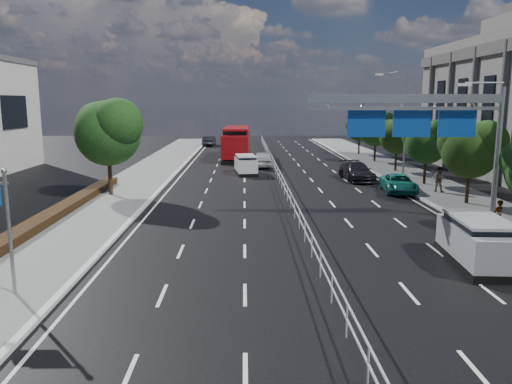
{
  "coord_description": "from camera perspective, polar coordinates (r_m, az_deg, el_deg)",
  "views": [
    {
      "loc": [
        -2.81,
        -15.99,
        6.44
      ],
      "look_at": [
        -2.28,
        6.25,
        2.4
      ],
      "focal_mm": 35.0,
      "sensor_mm": 36.0,
      "label": 1
    }
  ],
  "objects": [
    {
      "name": "far_tree_f",
      "position": [
        47.68,
        15.88,
        6.36
      ],
      "size": [
        3.52,
        3.28,
        5.02
      ],
      "color": "black",
      "rests_on": "ground"
    },
    {
      "name": "pedestrian_a",
      "position": [
        27.11,
        25.94,
        -2.48
      ],
      "size": [
        0.69,
        0.6,
        1.59
      ],
      "primitive_type": "imported",
      "rotation": [
        0.0,
        0.0,
        3.59
      ],
      "color": "gray",
      "rests_on": "sidewalk_far"
    },
    {
      "name": "hedge_near",
      "position": [
        24.24,
        -27.08,
        -5.39
      ],
      "size": [
        1.0,
        36.0,
        0.44
      ],
      "primitive_type": "cube",
      "color": "black",
      "rests_on": "sidewalk_near"
    },
    {
      "name": "pedestrian_b",
      "position": [
        37.59,
        20.11,
        1.39
      ],
      "size": [
        1.1,
        1.04,
        1.79
      ],
      "primitive_type": "imported",
      "rotation": [
        0.0,
        0.0,
        2.56
      ],
      "color": "gray",
      "rests_on": "sidewalk_far"
    },
    {
      "name": "far_tree_d",
      "position": [
        33.67,
        23.4,
        4.76
      ],
      "size": [
        3.85,
        3.59,
        5.34
      ],
      "color": "black",
      "rests_on": "ground"
    },
    {
      "name": "far_tree_h",
      "position": [
        62.16,
        11.8,
        7.3
      ],
      "size": [
        3.41,
        3.18,
        4.91
      ],
      "color": "black",
      "rests_on": "ground"
    },
    {
      "name": "kerb_near",
      "position": [
        18.3,
        -21.45,
        -10.83
      ],
      "size": [
        0.25,
        140.0,
        0.15
      ],
      "primitive_type": "cube",
      "color": "silver",
      "rests_on": "ground"
    },
    {
      "name": "streetlight_far",
      "position": [
        44.07,
        16.39,
        8.28
      ],
      "size": [
        2.78,
        2.4,
        9.0
      ],
      "color": "gray",
      "rests_on": "ground"
    },
    {
      "name": "silver_minivan",
      "position": [
        21.82,
        24.04,
        -5.21
      ],
      "size": [
        2.32,
        4.77,
        1.93
      ],
      "rotation": [
        0.0,
        0.0,
        -0.08
      ],
      "color": "black",
      "rests_on": "ground"
    },
    {
      "name": "near_car_silver",
      "position": [
        49.78,
        0.73,
        3.77
      ],
      "size": [
        1.86,
        4.62,
        1.57
      ],
      "primitive_type": "imported",
      "rotation": [
        0.0,
        0.0,
        3.14
      ],
      "color": "#B2B4B9",
      "rests_on": "ground"
    },
    {
      "name": "near_car_dark",
      "position": [
        74.55,
        -5.37,
        5.84
      ],
      "size": [
        1.84,
        4.43,
        1.43
      ],
      "primitive_type": "imported",
      "rotation": [
        0.0,
        0.0,
        3.06
      ],
      "color": "black",
      "rests_on": "ground"
    },
    {
      "name": "parked_car_teal",
      "position": [
        37.27,
        16.0,
        0.94
      ],
      "size": [
        2.6,
        4.83,
        1.29
      ],
      "primitive_type": "imported",
      "rotation": [
        0.0,
        0.0,
        -0.1
      ],
      "color": "#197165",
      "rests_on": "ground"
    },
    {
      "name": "median_fence",
      "position": [
        39.05,
        2.78,
        1.57
      ],
      "size": [
        0.05,
        85.0,
        1.02
      ],
      "color": "silver",
      "rests_on": "ground"
    },
    {
      "name": "far_tree_e",
      "position": [
        40.59,
        18.99,
        5.66
      ],
      "size": [
        3.63,
        3.38,
        5.13
      ],
      "color": "black",
      "rests_on": "ground"
    },
    {
      "name": "red_bus",
      "position": [
        57.27,
        -2.22,
        5.71
      ],
      "size": [
        3.18,
        12.07,
        3.59
      ],
      "rotation": [
        0.0,
        0.0,
        -0.03
      ],
      "color": "black",
      "rests_on": "ground"
    },
    {
      "name": "ground",
      "position": [
        17.47,
        8.14,
        -11.45
      ],
      "size": [
        160.0,
        160.0,
        0.0
      ],
      "primitive_type": "plane",
      "color": "black",
      "rests_on": "ground"
    },
    {
      "name": "overhead_gantry",
      "position": [
        27.75,
        18.95,
        8.02
      ],
      "size": [
        10.24,
        0.38,
        7.45
      ],
      "color": "gray",
      "rests_on": "ground"
    },
    {
      "name": "white_minivan",
      "position": [
        44.91,
        -1.17,
        3.13
      ],
      "size": [
        2.17,
        4.13,
        1.72
      ],
      "rotation": [
        0.0,
        0.0,
        0.12
      ],
      "color": "black",
      "rests_on": "ground"
    },
    {
      "name": "far_tree_g",
      "position": [
        54.87,
        13.59,
        7.2
      ],
      "size": [
        3.96,
        3.69,
        5.45
      ],
      "color": "black",
      "rests_on": "ground"
    },
    {
      "name": "parked_car_dark",
      "position": [
        42.12,
        11.43,
        2.31
      ],
      "size": [
        2.42,
        5.24,
        1.48
      ],
      "primitive_type": "imported",
      "rotation": [
        0.0,
        0.0,
        0.07
      ],
      "color": "black",
      "rests_on": "ground"
    },
    {
      "name": "near_tree_back",
      "position": [
        35.22,
        -16.51,
        6.9
      ],
      "size": [
        4.84,
        4.51,
        6.69
      ],
      "color": "black",
      "rests_on": "ground"
    }
  ]
}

